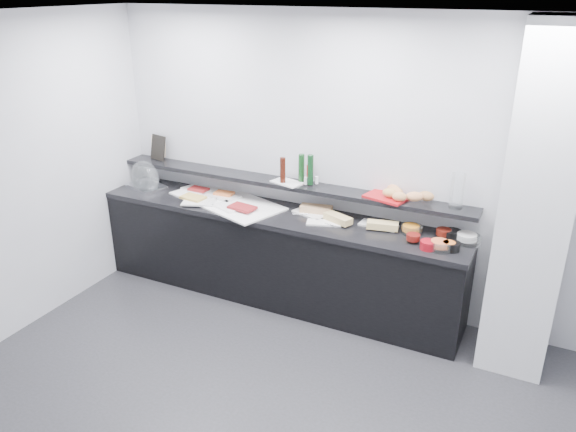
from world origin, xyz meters
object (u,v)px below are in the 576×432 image
at_px(carafe, 457,191).
at_px(sandwich_plate_mid, 324,223).
at_px(bread_tray, 387,197).
at_px(cloche_base, 146,187).
at_px(framed_print, 158,148).
at_px(condiment_tray, 287,182).

bearing_deg(carafe, sandwich_plate_mid, -166.80).
xyz_separation_m(sandwich_plate_mid, bread_tray, (0.49, 0.22, 0.25)).
bearing_deg(cloche_base, bread_tray, 23.76).
relative_size(sandwich_plate_mid, framed_print, 1.19).
height_order(sandwich_plate_mid, condiment_tray, condiment_tray).
bearing_deg(framed_print, condiment_tray, 10.07).
height_order(sandwich_plate_mid, bread_tray, bread_tray).
relative_size(cloche_base, bread_tray, 1.15).
distance_m(cloche_base, bread_tray, 2.53).
distance_m(cloche_base, carafe, 3.13).
xyz_separation_m(cloche_base, framed_print, (0.00, 0.24, 0.36)).
relative_size(framed_print, condiment_tray, 0.89).
distance_m(sandwich_plate_mid, carafe, 1.17).
relative_size(framed_print, carafe, 0.87).
xyz_separation_m(framed_print, bread_tray, (2.51, -0.05, -0.12)).
bearing_deg(framed_print, carafe, 12.54).
height_order(framed_print, bread_tray, framed_print).
xyz_separation_m(framed_print, condiment_tray, (1.56, -0.08, -0.12)).
bearing_deg(sandwich_plate_mid, cloche_base, 161.63).
xyz_separation_m(sandwich_plate_mid, framed_print, (-2.02, 0.28, 0.37)).
bearing_deg(cloche_base, carafe, 23.49).
bearing_deg(bread_tray, condiment_tray, -164.44).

